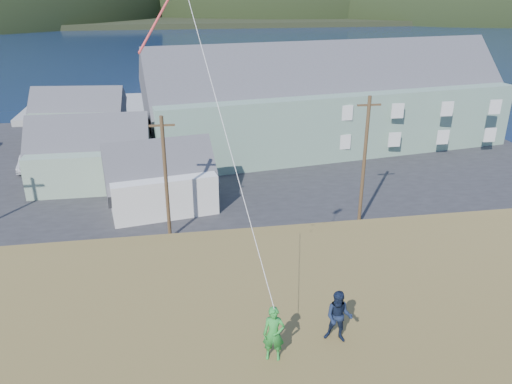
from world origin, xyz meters
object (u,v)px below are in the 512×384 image
Objects in this scene: lodge at (330,100)px; kite_flyer_green at (274,334)px; wharf at (127,107)px; shed_white at (161,178)px; shed_palegreen_near at (90,154)px; kite_flyer_navy at (339,317)px; shed_palegreen_far at (79,114)px.

lodge is 25.50× the size of kite_flyer_green.
wharf is 33.72m from shed_white.
kite_flyer_green is at bearing -72.93° from shed_palegreen_near.
lodge is at bearing -42.73° from wharf.
shed_palegreen_near reaches higher than wharf.
kite_flyer_navy reaches higher than shed_palegreen_near.
wharf is at bearing 128.89° from lodge.
shed_palegreen_far is 48.98m from kite_flyer_navy.
lodge is 25.71× the size of kite_flyer_navy.
wharf is at bearing 111.60° from kite_flyer_green.
shed_white is at bearing -60.37° from shed_palegreen_far.
lodge is at bearing 27.57° from shed_white.
shed_palegreen_far is at bearing 154.29° from lodge.
lodge reaches higher than shed_palegreen_near.
shed_palegreen_near is 0.95× the size of shed_palegreen_far.
shed_palegreen_near is at bearing -171.22° from lodge.
shed_palegreen_far is (-4.21, -12.13, 2.12)m from wharf.
wharf is 17.62× the size of kite_flyer_navy.
shed_palegreen_far is (-3.34, 15.22, -0.14)m from shed_palegreen_near.
shed_white is (-16.97, -12.98, -2.51)m from lodge.
kite_flyer_green is at bearing -143.41° from kite_flyer_navy.
shed_palegreen_far is (-26.18, 8.17, -2.40)m from lodge.
shed_palegreen_near is at bearing 124.94° from shed_white.
lodge is 3.61× the size of shed_palegreen_far.
wharf is 2.96× the size of shed_white.
wharf is 60.09m from kite_flyer_green.
lodge reaches higher than kite_flyer_green.
kite_flyer_navy is (10.28, -58.62, 7.49)m from wharf.
kite_flyer_navy reaches higher than shed_palegreen_far.
shed_white is 26.54m from kite_flyer_green.
kite_flyer_navy is at bearing -80.05° from wharf.
kite_flyer_green is (12.69, -46.88, 5.37)m from shed_palegreen_far.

